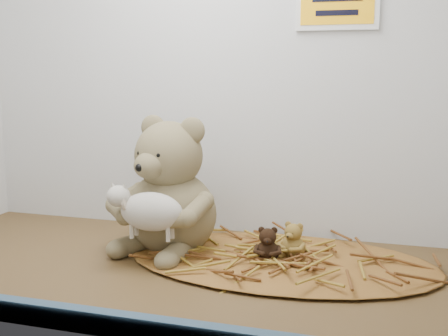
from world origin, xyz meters
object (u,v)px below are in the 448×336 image
(main_teddy, at_px, (171,185))
(mini_teddy_brown, at_px, (268,243))
(toy_lamb, at_px, (151,212))
(mini_teddy_tan, at_px, (293,238))

(main_teddy, distance_m, mini_teddy_brown, 0.25)
(main_teddy, distance_m, toy_lamb, 0.11)
(mini_teddy_tan, relative_size, mini_teddy_brown, 1.03)
(main_teddy, relative_size, mini_teddy_tan, 3.99)
(toy_lamb, xyz_separation_m, mini_teddy_tan, (0.27, 0.11, -0.07))
(main_teddy, relative_size, mini_teddy_brown, 4.13)
(mini_teddy_tan, bearing_deg, toy_lamb, -139.93)
(main_teddy, height_order, mini_teddy_brown, main_teddy)
(main_teddy, distance_m, mini_teddy_tan, 0.29)
(mini_teddy_tan, height_order, mini_teddy_brown, mini_teddy_tan)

